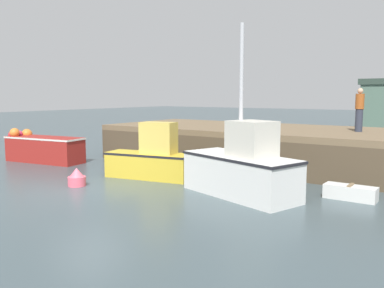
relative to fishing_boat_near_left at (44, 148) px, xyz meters
The scene contains 8 objects.
ground 6.81m from the fishing_boat_near_left, 23.32° to the right, with size 120.00×160.00×0.10m.
pier 10.03m from the fishing_boat_near_left, 29.43° to the left, with size 14.65×6.06×1.68m.
fishing_boat_near_left is the anchor object (origin of this frame).
fishing_boat_near_right 6.71m from the fishing_boat_near_left, ahead, with size 3.57×1.69×2.16m.
fishing_boat_mid 10.85m from the fishing_boat_near_left, ahead, with size 4.26×2.69×5.34m.
rowboat 13.81m from the fishing_boat_near_left, ahead, with size 1.53×0.59×0.47m.
dockworker 14.21m from the fishing_boat_near_left, 23.52° to the left, with size 0.34×0.34×1.76m.
mooring_buoy_foreground 5.98m from the fishing_boat_near_left, 25.33° to the right, with size 0.62×0.62×0.64m.
Camera 1 is at (10.42, -9.16, 3.18)m, focal length 38.14 mm.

